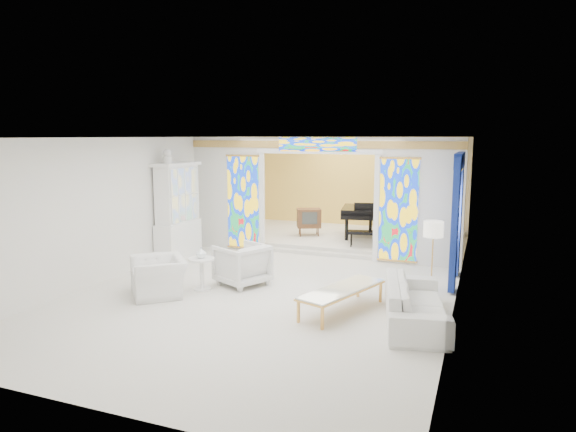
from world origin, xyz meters
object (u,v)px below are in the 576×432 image
at_px(china_cabinet, 178,211).
at_px(sofa, 416,302).
at_px(tv_console, 309,218).
at_px(coffee_table, 342,290).
at_px(armchair_left, 159,277).
at_px(grand_piano, 371,212).
at_px(armchair_right, 242,264).

bearing_deg(china_cabinet, sofa, -22.34).
distance_m(china_cabinet, tv_console, 3.90).
bearing_deg(coffee_table, armchair_left, -174.82).
xyz_separation_m(china_cabinet, sofa, (6.17, -2.53, -0.82)).
bearing_deg(grand_piano, armchair_left, -123.53).
bearing_deg(china_cabinet, armchair_left, -63.91).
bearing_deg(tv_console, armchair_right, -113.26).
bearing_deg(armchair_left, china_cabinet, 163.49).
distance_m(armchair_left, armchair_right, 1.69).
bearing_deg(coffee_table, armchair_right, 159.63).
xyz_separation_m(grand_piano, tv_console, (-1.69, -0.55, -0.19)).
height_order(sofa, tv_console, tv_console).
xyz_separation_m(armchair_left, armchair_right, (1.19, 1.19, 0.06)).
relative_size(china_cabinet, armchair_right, 2.92).
distance_m(armchair_left, grand_piano, 6.95).
height_order(coffee_table, tv_console, tv_console).
distance_m(grand_piano, tv_console, 1.79).
height_order(armchair_left, sofa, armchair_left).
bearing_deg(tv_console, grand_piano, -6.71).
xyz_separation_m(coffee_table, tv_console, (-2.48, 5.48, 0.29)).
xyz_separation_m(sofa, tv_console, (-3.74, 5.55, 0.34)).
relative_size(sofa, tv_console, 2.96).
height_order(china_cabinet, armchair_left, china_cabinet).
bearing_deg(armchair_right, grand_piano, -171.03).
height_order(armchair_right, tv_console, tv_console).
distance_m(armchair_right, grand_piano, 5.42).
height_order(china_cabinet, sofa, china_cabinet).
distance_m(china_cabinet, sofa, 6.72).
distance_m(sofa, coffee_table, 1.26).
bearing_deg(tv_console, china_cabinet, -153.68).
bearing_deg(grand_piano, tv_console, -171.95).
distance_m(armchair_left, tv_console, 5.91).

